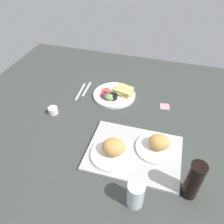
# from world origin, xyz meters

# --- Properties ---
(ground_plane) EXTENTS (1.90, 1.50, 0.03)m
(ground_plane) POSITION_xyz_m (0.00, 0.00, -0.01)
(ground_plane) COLOR #383D38
(serving_tray) EXTENTS (0.45, 0.33, 0.02)m
(serving_tray) POSITION_xyz_m (-0.16, 0.26, 0.01)
(serving_tray) COLOR #B2B2AD
(serving_tray) RESTS_ON ground_plane
(bread_plate_near) EXTENTS (0.20, 0.20, 0.08)m
(bread_plate_near) POSITION_xyz_m (-0.26, 0.20, 0.04)
(bread_plate_near) COLOR white
(bread_plate_near) RESTS_ON serving_tray
(bread_plate_far) EXTENTS (0.20, 0.20, 0.09)m
(bread_plate_far) POSITION_xyz_m (-0.06, 0.30, 0.05)
(bread_plate_far) COLOR white
(bread_plate_far) RESTS_ON serving_tray
(plate_with_salad) EXTENTS (0.27, 0.27, 0.05)m
(plate_with_salad) POSITION_xyz_m (0.06, -0.17, 0.02)
(plate_with_salad) COLOR white
(plate_with_salad) RESTS_ON ground_plane
(drinking_glass) EXTENTS (0.07, 0.07, 0.12)m
(drinking_glass) POSITION_xyz_m (-0.21, 0.50, 0.06)
(drinking_glass) COLOR silver
(drinking_glass) RESTS_ON ground_plane
(soda_bottle) EXTENTS (0.06, 0.06, 0.19)m
(soda_bottle) POSITION_xyz_m (-0.42, 0.39, 0.10)
(soda_bottle) COLOR black
(soda_bottle) RESTS_ON ground_plane
(espresso_cup) EXTENTS (0.06, 0.06, 0.04)m
(espresso_cup) POSITION_xyz_m (0.36, 0.09, 0.02)
(espresso_cup) COLOR silver
(espresso_cup) RESTS_ON ground_plane
(fork) EXTENTS (0.02, 0.17, 0.01)m
(fork) POSITION_xyz_m (0.26, -0.19, 0.00)
(fork) COLOR #B7B7BC
(fork) RESTS_ON ground_plane
(knife) EXTENTS (0.03, 0.19, 0.01)m
(knife) POSITION_xyz_m (0.29, -0.15, 0.00)
(knife) COLOR #B7B7BC
(knife) RESTS_ON ground_plane
(sticky_note) EXTENTS (0.06, 0.06, 0.00)m
(sticky_note) POSITION_xyz_m (-0.26, -0.16, 0.00)
(sticky_note) COLOR pink
(sticky_note) RESTS_ON ground_plane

